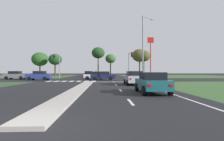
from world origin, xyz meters
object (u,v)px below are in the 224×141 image
object	(u,v)px
treeline_fifth	(144,56)
car_blue_second	(39,75)
street_lamp_second	(144,45)
car_navy_near	(103,76)
treeline_fourth	(111,59)
treeline_sixth	(140,56)
traffic_signal_far_left	(57,62)
treeline_near	(40,59)
treeline_third	(98,53)
car_grey_seventh	(16,75)
traffic_signal_far_right	(130,60)
fastfood_pole_sign	(151,48)
car_silver_fourth	(134,78)
car_white_fifth	(95,75)
car_maroon_third	(90,74)
car_black_eighth	(88,74)
car_teal_sixth	(152,82)
treeline_second	(55,59)
pedestrian_at_median	(96,73)

from	to	relation	value
treeline_fifth	car_blue_second	bearing A→B (deg)	-131.79
car_blue_second	street_lamp_second	xyz separation A→B (m)	(17.73, -4.75, 4.85)
car_navy_near	treeline_fourth	distance (m)	33.56
treeline_sixth	traffic_signal_far_left	bearing A→B (deg)	-134.23
treeline_near	treeline_sixth	size ratio (longest dim) A/B	0.90
traffic_signal_far_left	treeline_third	world-z (taller)	treeline_third
car_grey_seventh	street_lamp_second	xyz separation A→B (m)	(23.15, -7.72, 4.86)
traffic_signal_far_right	fastfood_pole_sign	bearing A→B (deg)	61.95
car_blue_second	car_silver_fourth	bearing A→B (deg)	-129.12
treeline_near	car_white_fifth	bearing A→B (deg)	-55.05
car_maroon_third	treeline_third	distance (m)	7.49
car_grey_seventh	traffic_signal_far_right	size ratio (longest dim) A/B	0.76
traffic_signal_far_right	car_grey_seventh	bearing A→B (deg)	-172.71
car_navy_near	car_silver_fourth	distance (m)	12.19
car_maroon_third	car_navy_near	bearing A→B (deg)	98.79
car_maroon_third	traffic_signal_far_right	size ratio (longest dim) A/B	0.80
car_white_fifth	car_black_eighth	distance (m)	13.86
car_teal_sixth	treeline_sixth	distance (m)	49.42
traffic_signal_far_right	car_black_eighth	bearing A→B (deg)	132.62
fastfood_pole_sign	treeline_fourth	world-z (taller)	fastfood_pole_sign
car_black_eighth	street_lamp_second	world-z (taller)	street_lamp_second
car_blue_second	car_teal_sixth	distance (m)	25.47
street_lamp_second	treeline_second	size ratio (longest dim) A/B	1.41
car_maroon_third	car_silver_fourth	world-z (taller)	car_silver_fourth
street_lamp_second	treeline_near	size ratio (longest dim) A/B	1.27
car_navy_near	fastfood_pole_sign	world-z (taller)	fastfood_pole_sign
car_grey_seventh	car_black_eighth	xyz separation A→B (m)	(12.67, 13.47, 0.01)
car_navy_near	car_white_fifth	world-z (taller)	car_navy_near
treeline_fourth	traffic_signal_far_right	bearing A→B (deg)	-83.10
car_silver_fourth	car_teal_sixth	bearing A→B (deg)	-90.05
car_black_eighth	treeline_fourth	world-z (taller)	treeline_fourth
traffic_signal_far_right	treeline_fourth	xyz separation A→B (m)	(-3.23, 26.66, 2.07)
fastfood_pole_sign	treeline_second	distance (m)	30.55
street_lamp_second	treeline_fourth	size ratio (longest dim) A/B	1.34
traffic_signal_far_left	treeline_second	world-z (taller)	treeline_second
car_blue_second	treeline_third	xyz separation A→B (m)	(9.55, 28.95, 6.82)
car_blue_second	treeline_sixth	size ratio (longest dim) A/B	0.47
car_maroon_third	car_white_fifth	xyz separation A→B (m)	(2.63, -24.33, -0.04)
traffic_signal_far_right	treeline_fifth	size ratio (longest dim) A/B	0.67
car_navy_near	treeline_fifth	bearing A→B (deg)	-25.20
car_white_fifth	traffic_signal_far_left	size ratio (longest dim) A/B	0.82
car_blue_second	pedestrian_at_median	size ratio (longest dim) A/B	2.39
pedestrian_at_median	treeline_fourth	size ratio (longest dim) A/B	0.23
car_teal_sixth	car_grey_seventh	distance (m)	31.17
treeline_fifth	treeline_fourth	bearing A→B (deg)	154.99
car_navy_near	treeline_near	size ratio (longest dim) A/B	0.54
car_teal_sixth	car_black_eighth	size ratio (longest dim) A/B	1.02
treeline_second	traffic_signal_far_left	bearing A→B (deg)	-74.54
car_teal_sixth	treeline_fourth	xyz separation A→B (m)	(-1.21, 53.09, 5.18)
treeline_fourth	car_maroon_third	bearing A→B (deg)	-141.29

